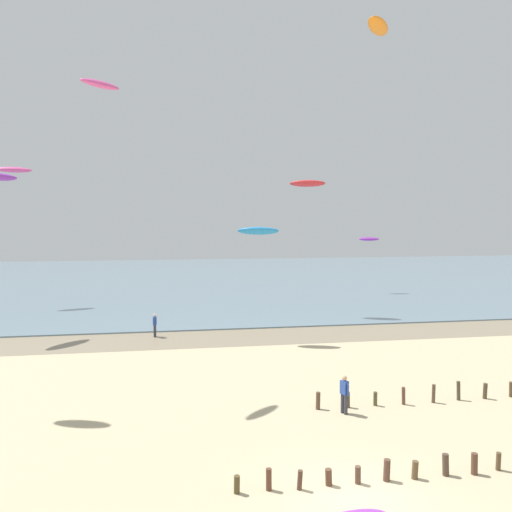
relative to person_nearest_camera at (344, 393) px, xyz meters
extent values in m
plane|color=#C6B58C|center=(-1.95, -6.57, -0.92)|extent=(160.00, 160.00, 0.00)
cube|color=gray|center=(-1.95, 15.22, -0.91)|extent=(120.00, 5.38, 0.01)
cube|color=slate|center=(-1.95, 52.91, -0.87)|extent=(160.00, 70.00, 0.10)
cylinder|color=brown|center=(-5.51, -5.75, -0.63)|extent=(0.19, 0.21, 0.58)
cylinder|color=brown|center=(-4.49, -5.73, -0.57)|extent=(0.18, 0.20, 0.70)
cylinder|color=brown|center=(-3.51, -5.87, -0.60)|extent=(0.19, 0.19, 0.65)
cylinder|color=brown|center=(-2.53, -5.76, -0.65)|extent=(0.24, 0.23, 0.56)
cylinder|color=brown|center=(-1.56, -5.82, -0.63)|extent=(0.21, 0.21, 0.60)
cylinder|color=brown|center=(-0.56, -5.79, -0.56)|extent=(0.24, 0.23, 0.73)
cylinder|color=brown|center=(0.42, -5.82, -0.62)|extent=(0.23, 0.21, 0.61)
cylinder|color=#4D3B2D|center=(1.54, -5.78, -0.55)|extent=(0.23, 0.25, 0.74)
cylinder|color=brown|center=(2.53, -5.87, -0.56)|extent=(0.22, 0.23, 0.72)
cylinder|color=brown|center=(3.51, -5.75, -0.61)|extent=(0.17, 0.17, 0.62)
cylinder|color=brown|center=(-0.99, 0.70, -0.53)|extent=(0.22, 0.23, 0.79)
cylinder|color=brown|center=(0.41, 0.67, -0.56)|extent=(0.19, 0.21, 0.73)
cylinder|color=#4D472E|center=(1.74, 0.69, -0.60)|extent=(0.18, 0.20, 0.65)
cylinder|color=brown|center=(3.09, 0.62, -0.51)|extent=(0.19, 0.16, 0.82)
cylinder|color=brown|center=(4.59, 0.61, -0.49)|extent=(0.18, 0.17, 0.87)
cylinder|color=#4A412C|center=(5.93, 0.74, -0.47)|extent=(0.18, 0.21, 0.91)
cylinder|color=#4E3E2E|center=(7.29, 0.70, -0.55)|extent=(0.20, 0.22, 0.75)
cylinder|color=brown|center=(8.67, 0.71, -0.55)|extent=(0.20, 0.19, 0.75)
cylinder|color=#383842|center=(0.04, -0.10, -0.48)|extent=(0.16, 0.16, 0.88)
cylinder|color=#383842|center=(-0.04, 0.10, -0.48)|extent=(0.16, 0.16, 0.88)
cube|color=#2D4CA5|center=(0.00, 0.00, 0.26)|extent=(0.34, 0.42, 0.60)
sphere|color=tan|center=(0.00, 0.00, 0.68)|extent=(0.22, 0.22, 0.22)
cylinder|color=#2D4CA5|center=(0.09, -0.22, 0.21)|extent=(0.09, 0.09, 0.52)
cylinder|color=#2D4CA5|center=(-0.09, 0.22, 0.21)|extent=(0.09, 0.09, 0.52)
cylinder|color=#383842|center=(-8.71, 16.52, -0.48)|extent=(0.16, 0.16, 0.88)
cylinder|color=#383842|center=(-8.74, 16.30, -0.48)|extent=(0.16, 0.16, 0.88)
cube|color=#2D4CA5|center=(-8.72, 16.41, 0.26)|extent=(0.26, 0.39, 0.60)
sphere|color=beige|center=(-8.72, 16.41, 0.68)|extent=(0.22, 0.22, 0.22)
cylinder|color=#2D4CA5|center=(-8.69, 16.64, 0.21)|extent=(0.09, 0.09, 0.52)
cylinder|color=#2D4CA5|center=(-8.76, 16.17, 0.21)|extent=(0.09, 0.09, 0.52)
ellipsoid|color=red|center=(4.62, 23.52, 10.88)|extent=(3.40, 2.17, 0.80)
ellipsoid|color=orange|center=(3.79, 6.03, 18.15)|extent=(2.45, 2.85, 0.64)
ellipsoid|color=#E54C99|center=(-10.87, 5.83, 14.38)|extent=(2.19, 2.08, 0.58)
ellipsoid|color=purple|center=(15.24, 35.30, 5.39)|extent=(2.51, 1.08, 0.55)
ellipsoid|color=#E54C99|center=(-22.81, 33.05, 12.57)|extent=(3.59, 2.10, 0.72)
ellipsoid|color=#2384D1|center=(-1.45, 14.16, 6.86)|extent=(3.08, 1.78, 0.77)
camera|label=1|loc=(-7.44, -21.03, 7.64)|focal=35.77mm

